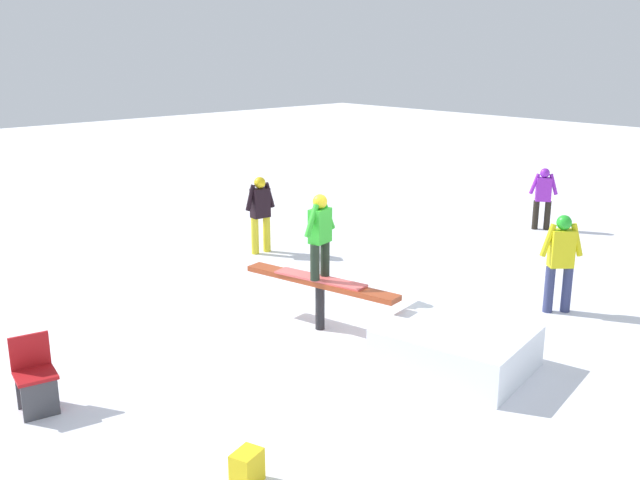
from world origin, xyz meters
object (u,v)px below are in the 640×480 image
at_px(bystander_black, 260,211).
at_px(rail_feature, 320,287).
at_px(main_rider_on_rail, 320,239).
at_px(backpack_on_snow, 247,468).
at_px(bystander_purple, 543,195).
at_px(bystander_yellow, 561,258).
at_px(folding_chair, 35,377).

bearing_deg(bystander_black, rail_feature, -111.01).
relative_size(rail_feature, bystander_black, 1.67).
bearing_deg(main_rider_on_rail, backpack_on_snow, 114.43).
xyz_separation_m(main_rider_on_rail, bystander_purple, (0.91, -7.71, -0.59)).
xyz_separation_m(bystander_black, backpack_on_snow, (-6.12, 5.00, -0.70)).
bearing_deg(rail_feature, bystander_yellow, -132.81).
height_order(bystander_yellow, bystander_purple, bystander_yellow).
height_order(main_rider_on_rail, bystander_yellow, main_rider_on_rail).
relative_size(main_rider_on_rail, backpack_on_snow, 4.42).
bearing_deg(rail_feature, bystander_purple, -94.03).
xyz_separation_m(main_rider_on_rail, bystander_yellow, (-2.02, -3.22, -0.50)).
distance_m(bystander_black, folding_chair, 6.79).
height_order(rail_feature, bystander_purple, bystander_purple).
relative_size(bystander_yellow, folding_chair, 1.78).
xyz_separation_m(bystander_yellow, bystander_black, (5.78, 1.36, -0.01)).
distance_m(rail_feature, main_rider_on_rail, 0.72).
distance_m(bystander_black, backpack_on_snow, 7.94).
bearing_deg(folding_chair, bystander_yellow, -7.78).
bearing_deg(bystander_purple, backpack_on_snow, -110.92).
bearing_deg(bystander_yellow, folding_chair, -158.64).
height_order(main_rider_on_rail, bystander_black, main_rider_on_rail).
bearing_deg(folding_chair, backpack_on_snow, -61.20).
distance_m(bystander_purple, backpack_on_snow, 11.35).
bearing_deg(bystander_black, main_rider_on_rail, -111.01).
distance_m(bystander_yellow, bystander_black, 5.94).
height_order(rail_feature, backpack_on_snow, rail_feature).
height_order(main_rider_on_rail, backpack_on_snow, main_rider_on_rail).
xyz_separation_m(bystander_yellow, bystander_purple, (2.93, -4.49, -0.09)).
bearing_deg(bystander_yellow, bystander_black, 143.27).
relative_size(rail_feature, bystander_yellow, 1.66).
bearing_deg(bystander_yellow, main_rider_on_rail, -172.04).
xyz_separation_m(bystander_black, bystander_purple, (-2.85, -5.85, -0.08)).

